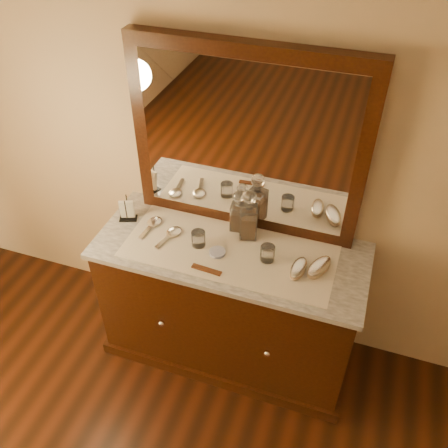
{
  "coord_description": "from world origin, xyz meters",
  "views": [
    {
      "loc": [
        0.57,
        0.19,
        2.57
      ],
      "look_at": [
        0.0,
        1.85,
        1.1
      ],
      "focal_mm": 38.68,
      "sensor_mm": 36.0,
      "label": 1
    }
  ],
  "objects_px": {
    "dresser_cabinet": "(230,304)",
    "decanter_left": "(238,215)",
    "pin_dish": "(217,252)",
    "brush_near": "(298,269)",
    "hand_mirror_outer": "(153,224)",
    "napkin_rack": "(127,211)",
    "hand_mirror_inner": "(172,234)",
    "brush_far": "(319,267)",
    "decanter_right": "(249,219)",
    "mirror_frame": "(247,143)",
    "comb": "(207,270)"
  },
  "relations": [
    {
      "from": "brush_far",
      "to": "mirror_frame",
      "type": "bearing_deg",
      "value": 151.18
    },
    {
      "from": "dresser_cabinet",
      "to": "decanter_right",
      "type": "height_order",
      "value": "decanter_right"
    },
    {
      "from": "dresser_cabinet",
      "to": "mirror_frame",
      "type": "bearing_deg",
      "value": 90.0
    },
    {
      "from": "brush_near",
      "to": "pin_dish",
      "type": "bearing_deg",
      "value": -179.14
    },
    {
      "from": "pin_dish",
      "to": "brush_far",
      "type": "bearing_deg",
      "value": 4.96
    },
    {
      "from": "brush_near",
      "to": "hand_mirror_outer",
      "type": "distance_m",
      "value": 0.84
    },
    {
      "from": "brush_far",
      "to": "hand_mirror_inner",
      "type": "relative_size",
      "value": 0.91
    },
    {
      "from": "dresser_cabinet",
      "to": "napkin_rack",
      "type": "relative_size",
      "value": 9.56
    },
    {
      "from": "comb",
      "to": "brush_near",
      "type": "relative_size",
      "value": 0.96
    },
    {
      "from": "mirror_frame",
      "to": "dresser_cabinet",
      "type": "bearing_deg",
      "value": -90.0
    },
    {
      "from": "mirror_frame",
      "to": "brush_far",
      "type": "height_order",
      "value": "mirror_frame"
    },
    {
      "from": "mirror_frame",
      "to": "decanter_left",
      "type": "distance_m",
      "value": 0.41
    },
    {
      "from": "brush_near",
      "to": "hand_mirror_inner",
      "type": "xyz_separation_m",
      "value": [
        -0.7,
        0.05,
        -0.01
      ]
    },
    {
      "from": "decanter_right",
      "to": "brush_near",
      "type": "bearing_deg",
      "value": -29.6
    },
    {
      "from": "napkin_rack",
      "to": "hand_mirror_inner",
      "type": "bearing_deg",
      "value": -9.88
    },
    {
      "from": "hand_mirror_outer",
      "to": "pin_dish",
      "type": "bearing_deg",
      "value": -13.71
    },
    {
      "from": "decanter_right",
      "to": "hand_mirror_inner",
      "type": "distance_m",
      "value": 0.42
    },
    {
      "from": "decanter_left",
      "to": "hand_mirror_outer",
      "type": "bearing_deg",
      "value": -164.47
    },
    {
      "from": "brush_near",
      "to": "hand_mirror_outer",
      "type": "bearing_deg",
      "value": 173.56
    },
    {
      "from": "napkin_rack",
      "to": "decanter_right",
      "type": "relative_size",
      "value": 0.49
    },
    {
      "from": "napkin_rack",
      "to": "hand_mirror_inner",
      "type": "distance_m",
      "value": 0.3
    },
    {
      "from": "napkin_rack",
      "to": "hand_mirror_inner",
      "type": "height_order",
      "value": "napkin_rack"
    },
    {
      "from": "dresser_cabinet",
      "to": "mirror_frame",
      "type": "distance_m",
      "value": 0.97
    },
    {
      "from": "decanter_left",
      "to": "decanter_right",
      "type": "relative_size",
      "value": 0.83
    },
    {
      "from": "mirror_frame",
      "to": "comb",
      "type": "height_order",
      "value": "mirror_frame"
    },
    {
      "from": "dresser_cabinet",
      "to": "comb",
      "type": "height_order",
      "value": "comb"
    },
    {
      "from": "mirror_frame",
      "to": "hand_mirror_inner",
      "type": "height_order",
      "value": "mirror_frame"
    },
    {
      "from": "dresser_cabinet",
      "to": "hand_mirror_inner",
      "type": "height_order",
      "value": "hand_mirror_inner"
    },
    {
      "from": "decanter_left",
      "to": "mirror_frame",
      "type": "bearing_deg",
      "value": 79.63
    },
    {
      "from": "dresser_cabinet",
      "to": "decanter_left",
      "type": "xyz_separation_m",
      "value": [
        -0.01,
        0.17,
        0.54
      ]
    },
    {
      "from": "decanter_right",
      "to": "brush_far",
      "type": "height_order",
      "value": "decanter_right"
    },
    {
      "from": "pin_dish",
      "to": "brush_near",
      "type": "xyz_separation_m",
      "value": [
        0.42,
        0.01,
        0.01
      ]
    },
    {
      "from": "napkin_rack",
      "to": "hand_mirror_outer",
      "type": "xyz_separation_m",
      "value": [
        0.16,
        -0.01,
        -0.05
      ]
    },
    {
      "from": "dresser_cabinet",
      "to": "pin_dish",
      "type": "xyz_separation_m",
      "value": [
        -0.05,
        -0.06,
        0.45
      ]
    },
    {
      "from": "comb",
      "to": "napkin_rack",
      "type": "distance_m",
      "value": 0.61
    },
    {
      "from": "pin_dish",
      "to": "napkin_rack",
      "type": "xyz_separation_m",
      "value": [
        -0.57,
        0.11,
        0.05
      ]
    },
    {
      "from": "mirror_frame",
      "to": "decanter_right",
      "type": "distance_m",
      "value": 0.4
    },
    {
      "from": "napkin_rack",
      "to": "brush_near",
      "type": "distance_m",
      "value": 1.0
    },
    {
      "from": "dresser_cabinet",
      "to": "brush_near",
      "type": "height_order",
      "value": "brush_near"
    },
    {
      "from": "dresser_cabinet",
      "to": "brush_near",
      "type": "relative_size",
      "value": 8.52
    },
    {
      "from": "comb",
      "to": "napkin_rack",
      "type": "bearing_deg",
      "value": 160.68
    },
    {
      "from": "brush_far",
      "to": "hand_mirror_outer",
      "type": "xyz_separation_m",
      "value": [
        -0.93,
        0.06,
        -0.02
      ]
    },
    {
      "from": "decanter_left",
      "to": "comb",
      "type": "bearing_deg",
      "value": -97.48
    },
    {
      "from": "dresser_cabinet",
      "to": "decanter_left",
      "type": "bearing_deg",
      "value": 94.66
    },
    {
      "from": "napkin_rack",
      "to": "mirror_frame",
      "type": "bearing_deg",
      "value": 17.36
    },
    {
      "from": "pin_dish",
      "to": "decanter_left",
      "type": "bearing_deg",
      "value": 80.53
    },
    {
      "from": "decanter_right",
      "to": "brush_near",
      "type": "distance_m",
      "value": 0.37
    },
    {
      "from": "pin_dish",
      "to": "mirror_frame",
      "type": "bearing_deg",
      "value": 80.31
    },
    {
      "from": "decanter_left",
      "to": "brush_near",
      "type": "height_order",
      "value": "decanter_left"
    },
    {
      "from": "napkin_rack",
      "to": "brush_far",
      "type": "distance_m",
      "value": 1.09
    }
  ]
}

